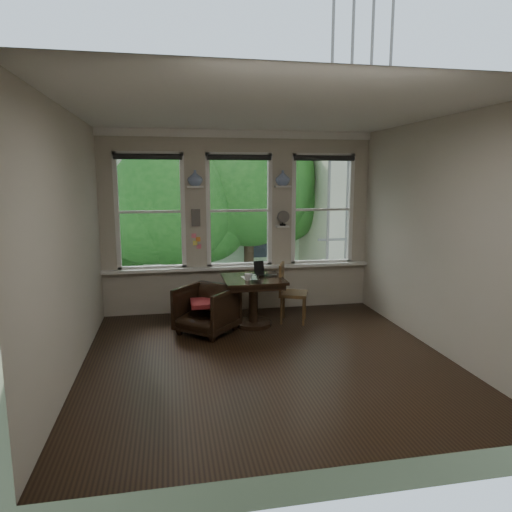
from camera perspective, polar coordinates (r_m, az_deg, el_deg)
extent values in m
plane|color=black|center=(5.89, 1.32, -12.63)|extent=(4.50, 4.50, 0.00)
plane|color=silver|center=(5.50, 1.45, 17.68)|extent=(4.50, 4.50, 0.00)
plane|color=#BBAFA0|center=(7.69, -2.13, 4.21)|extent=(4.50, 0.00, 4.50)
plane|color=#BBAFA0|center=(3.36, 9.44, -3.11)|extent=(4.50, 0.00, 4.50)
plane|color=#BBAFA0|center=(5.49, -22.26, 1.26)|extent=(0.00, 4.50, 4.50)
plane|color=#BBAFA0|center=(6.35, 21.66, 2.36)|extent=(0.00, 4.50, 4.50)
cube|color=white|center=(7.49, -7.60, 8.58)|extent=(0.26, 0.16, 0.03)
cube|color=white|center=(7.70, 3.36, 8.68)|extent=(0.26, 0.16, 0.03)
cube|color=#59544F|center=(7.54, -7.53, 4.78)|extent=(0.14, 0.06, 0.28)
imported|color=white|center=(7.48, -7.62, 9.64)|extent=(0.24, 0.24, 0.25)
imported|color=white|center=(7.70, 3.37, 9.71)|extent=(0.24, 0.24, 0.25)
imported|color=black|center=(6.71, -6.19, -6.69)|extent=(1.06, 1.06, 0.70)
cube|color=maroon|center=(6.68, -6.21, -5.86)|extent=(0.45, 0.45, 0.06)
imported|color=black|center=(7.00, 1.50, -2.47)|extent=(0.32, 0.23, 0.02)
imported|color=white|center=(6.71, -1.06, -2.65)|extent=(0.12, 0.12, 0.10)
imported|color=white|center=(6.63, -0.12, -2.79)|extent=(0.13, 0.13, 0.10)
cube|color=black|center=(7.08, 0.38, -1.51)|extent=(0.17, 0.10, 0.22)
cube|color=silver|center=(6.88, -0.75, -2.75)|extent=(0.24, 0.32, 0.00)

